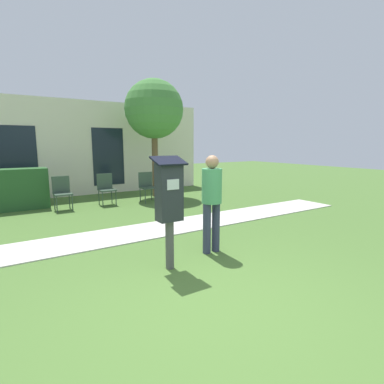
% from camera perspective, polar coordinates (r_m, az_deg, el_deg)
% --- Properties ---
extents(ground_plane, '(40.00, 40.00, 0.00)m').
position_cam_1_polar(ground_plane, '(3.52, 4.45, -20.78)').
color(ground_plane, '#476B2D').
extents(sidewalk, '(12.00, 1.10, 0.02)m').
position_cam_1_polar(sidewalk, '(6.00, -13.32, -7.99)').
color(sidewalk, beige).
rests_on(sidewalk, ground).
extents(building_facade, '(10.00, 0.26, 3.20)m').
position_cam_1_polar(building_facade, '(10.85, -23.02, 7.62)').
color(building_facade, beige).
rests_on(building_facade, ground).
extents(parking_meter, '(0.44, 0.31, 1.59)m').
position_cam_1_polar(parking_meter, '(4.13, -4.38, -1.17)').
color(parking_meter, '#4C4C4C').
rests_on(parking_meter, ground).
extents(person_standing, '(0.32, 0.32, 1.58)m').
position_cam_1_polar(person_standing, '(4.78, 3.78, -0.81)').
color(person_standing, '#333851').
rests_on(person_standing, ground).
extents(outdoor_chair_left, '(0.44, 0.44, 0.90)m').
position_cam_1_polar(outdoor_chair_left, '(8.69, -23.53, 0.29)').
color(outdoor_chair_left, '#334738').
rests_on(outdoor_chair_left, ground).
extents(outdoor_chair_middle, '(0.44, 0.44, 0.90)m').
position_cam_1_polar(outdoor_chair_middle, '(9.00, -16.07, 0.99)').
color(outdoor_chair_middle, '#334738').
rests_on(outdoor_chair_middle, ground).
extents(outdoor_chair_right, '(0.44, 0.44, 0.90)m').
position_cam_1_polar(outdoor_chair_right, '(9.22, -8.57, 1.44)').
color(outdoor_chair_right, '#334738').
rests_on(outdoor_chair_right, ground).
extents(hedge_row, '(2.09, 0.60, 1.10)m').
position_cam_1_polar(hedge_row, '(9.27, -32.15, 0.30)').
color(hedge_row, '#285628').
rests_on(hedge_row, ground).
extents(tree, '(1.90, 1.90, 3.82)m').
position_cam_1_polar(tree, '(10.12, -7.25, 15.28)').
color(tree, brown).
rests_on(tree, ground).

